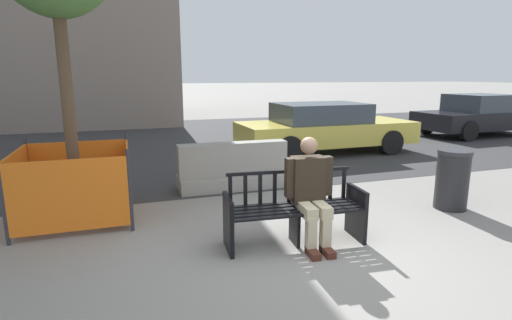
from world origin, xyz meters
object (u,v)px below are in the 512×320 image
(seated_person, at_px, (310,189))
(jersey_barrier_centre, at_px, (233,169))
(construction_fence, at_px, (75,182))
(street_bench, at_px, (294,212))
(car_taxi_near, at_px, (324,128))
(trash_bin, at_px, (452,179))
(car_sedan_far, at_px, (476,115))

(seated_person, bearing_deg, jersey_barrier_centre, 94.84)
(seated_person, relative_size, construction_fence, 0.87)
(construction_fence, bearing_deg, seated_person, -33.22)
(street_bench, xyz_separation_m, jersey_barrier_centre, (-0.06, 2.64, -0.06))
(street_bench, height_order, car_taxi_near, car_taxi_near)
(jersey_barrier_centre, distance_m, car_taxi_near, 4.12)
(construction_fence, bearing_deg, trash_bin, -13.56)
(jersey_barrier_centre, relative_size, trash_bin, 2.17)
(construction_fence, height_order, car_taxi_near, car_taxi_near)
(car_taxi_near, bearing_deg, seated_person, -119.50)
(seated_person, xyz_separation_m, trash_bin, (2.67, 0.51, -0.23))
(seated_person, relative_size, car_sedan_far, 0.32)
(car_taxi_near, xyz_separation_m, trash_bin, (-0.31, -4.76, -0.20))
(seated_person, distance_m, trash_bin, 2.73)
(car_sedan_far, bearing_deg, jersey_barrier_centre, -158.95)
(street_bench, xyz_separation_m, construction_fence, (-2.61, 1.75, 0.16))
(car_taxi_near, bearing_deg, jersey_barrier_centre, -141.43)
(car_taxi_near, xyz_separation_m, car_sedan_far, (6.41, 1.14, 0.02))
(street_bench, distance_m, car_sedan_far, 11.48)
(street_bench, height_order, jersey_barrier_centre, street_bench)
(car_sedan_far, relative_size, trash_bin, 4.42)
(seated_person, xyz_separation_m, construction_fence, (-2.79, 1.83, -0.14))
(car_sedan_far, bearing_deg, car_taxi_near, -169.88)
(seated_person, height_order, construction_fence, seated_person)
(car_taxi_near, height_order, trash_bin, car_taxi_near)
(car_sedan_far, height_order, trash_bin, car_sedan_far)
(seated_person, height_order, car_taxi_near, same)
(car_taxi_near, height_order, car_sedan_far, car_sedan_far)
(street_bench, distance_m, construction_fence, 3.15)
(seated_person, relative_size, jersey_barrier_centre, 0.66)
(street_bench, bearing_deg, car_sedan_far, 33.53)
(street_bench, xyz_separation_m, trash_bin, (2.84, 0.44, 0.07))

